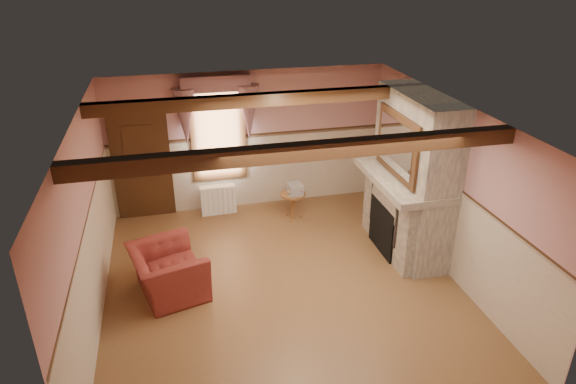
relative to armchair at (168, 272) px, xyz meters
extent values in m
cube|color=brown|center=(1.75, -0.19, -0.38)|extent=(5.50, 6.00, 0.01)
cube|color=silver|center=(1.75, -0.19, 2.42)|extent=(5.50, 6.00, 0.01)
cube|color=tan|center=(1.75, 2.81, 1.02)|extent=(5.50, 0.02, 2.80)
cube|color=tan|center=(1.75, -3.19, 1.02)|extent=(5.50, 0.02, 2.80)
cube|color=tan|center=(-1.00, -0.19, 1.02)|extent=(0.02, 6.00, 2.80)
cube|color=tan|center=(4.50, -0.19, 1.02)|extent=(0.02, 6.00, 2.80)
cube|color=black|center=(3.75, 0.41, 0.07)|extent=(0.20, 0.95, 0.90)
imported|color=maroon|center=(0.00, 0.00, 0.00)|extent=(1.28, 1.38, 0.76)
cylinder|color=brown|center=(2.45, 1.93, -0.10)|extent=(0.62, 0.62, 0.55)
cube|color=#B7AD8C|center=(2.49, 1.92, 0.27)|extent=(0.29, 0.34, 0.20)
cube|color=white|center=(1.05, 2.51, -0.08)|extent=(0.70, 0.20, 0.60)
imported|color=brown|center=(4.00, 0.30, 1.08)|extent=(0.31, 0.31, 0.07)
cube|color=black|center=(4.00, 1.21, 1.14)|extent=(0.14, 0.24, 0.20)
cylinder|color=gold|center=(4.00, 0.67, 1.18)|extent=(0.11, 0.11, 0.28)
cylinder|color=#A71714|center=(4.00, -0.08, 1.12)|extent=(0.06, 0.06, 0.16)
cylinder|color=yellow|center=(4.00, -0.13, 1.10)|extent=(0.06, 0.06, 0.12)
cube|color=gray|center=(4.18, 0.41, 1.02)|extent=(0.85, 2.00, 2.80)
cube|color=gray|center=(4.00, 0.41, 0.98)|extent=(1.05, 2.05, 0.12)
cube|color=silver|center=(3.81, 0.41, 1.59)|extent=(0.06, 1.44, 1.04)
cube|color=black|center=(-0.35, 2.75, 0.67)|extent=(1.10, 0.10, 2.10)
cube|color=white|center=(1.15, 2.78, 1.27)|extent=(1.06, 0.08, 2.02)
cube|color=gray|center=(1.15, 2.69, 1.87)|extent=(1.30, 0.14, 1.40)
cube|color=black|center=(1.75, -1.39, 2.32)|extent=(5.50, 0.18, 0.20)
cube|color=black|center=(1.75, 1.01, 2.32)|extent=(5.50, 0.18, 0.20)
camera|label=1|loc=(0.26, -6.84, 4.44)|focal=32.00mm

